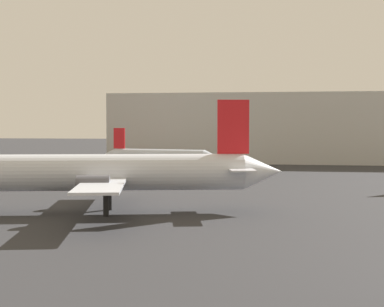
{
  "coord_description": "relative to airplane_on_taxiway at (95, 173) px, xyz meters",
  "views": [
    {
      "loc": [
        5.04,
        -12.99,
        8.47
      ],
      "look_at": [
        -5.06,
        53.58,
        4.95
      ],
      "focal_mm": 52.91,
      "sensor_mm": 36.0,
      "label": 1
    }
  ],
  "objects": [
    {
      "name": "airplane_on_taxiway",
      "position": [
        0.0,
        0.0,
        0.0
      ],
      "size": [
        36.3,
        25.28,
        10.79
      ],
      "rotation": [
        0.0,
        0.0,
        3.36
      ],
      "color": "silver",
      "rests_on": "ground_plane"
    },
    {
      "name": "airplane_far_right",
      "position": [
        -4.63,
        50.02,
        -1.32
      ],
      "size": [
        23.34,
        18.34,
        7.71
      ],
      "rotation": [
        0.0,
        0.0,
        -0.19
      ],
      "color": "#B2BCCC",
      "rests_on": "ground_plane"
    },
    {
      "name": "terminal_building",
      "position": [
        15.92,
        77.16,
        3.69
      ],
      "size": [
        71.45,
        19.44,
        15.11
      ],
      "primitive_type": "cube",
      "color": "#B7B7B2",
      "rests_on": "ground_plane"
    }
  ]
}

